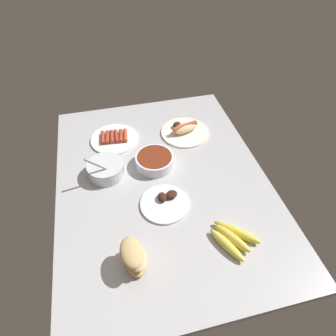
% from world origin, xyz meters
% --- Properties ---
extents(ground_plane, '(1.20, 0.90, 0.03)m').
position_xyz_m(ground_plane, '(0.00, 0.00, -0.01)').
color(ground_plane, '#B2B2B7').
extents(bowl_coleslaw, '(0.16, 0.16, 0.16)m').
position_xyz_m(bowl_coleslaw, '(-0.09, -0.23, 0.03)').
color(bowl_coleslaw, silver).
rests_on(bowl_coleslaw, ground_plane).
extents(plate_grilled_meat, '(0.20, 0.20, 0.04)m').
position_xyz_m(plate_grilled_meat, '(0.13, -0.02, 0.01)').
color(plate_grilled_meat, white).
rests_on(plate_grilled_meat, ground_plane).
extents(plate_hotdog_assembled, '(0.24, 0.24, 0.06)m').
position_xyz_m(plate_hotdog_assembled, '(-0.29, 0.18, 0.02)').
color(plate_hotdog_assembled, white).
rests_on(plate_hotdog_assembled, ground_plane).
extents(bowl_chili, '(0.17, 0.17, 0.05)m').
position_xyz_m(bowl_chili, '(-0.10, -0.01, 0.03)').
color(bowl_chili, white).
rests_on(bowl_chili, ground_plane).
extents(plate_sausages, '(0.23, 0.23, 0.03)m').
position_xyz_m(plate_sausages, '(-0.32, -0.17, 0.01)').
color(plate_sausages, white).
rests_on(plate_sausages, ground_plane).
extents(bread_stack, '(0.13, 0.10, 0.11)m').
position_xyz_m(bread_stack, '(0.35, -0.18, 0.05)').
color(bread_stack, tan).
rests_on(bread_stack, ground_plane).
extents(banana_bunch, '(0.19, 0.18, 0.04)m').
position_xyz_m(banana_bunch, '(0.35, 0.18, 0.02)').
color(banana_bunch, '#E5D14C').
rests_on(banana_bunch, ground_plane).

